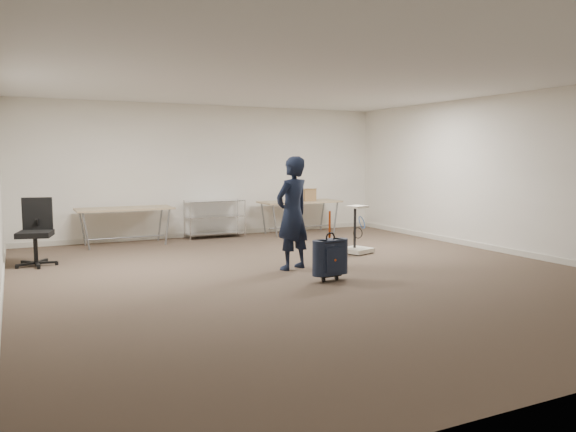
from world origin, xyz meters
TOP-DOWN VIEW (x-y plane):
  - ground at (0.00, 0.00)m, footprint 9.00×9.00m
  - room_shell at (0.00, 1.38)m, footprint 8.00×9.00m
  - folding_table_left at (-1.90, 3.95)m, footprint 1.80×0.75m
  - folding_table_right at (1.90, 3.95)m, footprint 1.80×0.75m
  - wire_shelf at (0.00, 4.20)m, footprint 1.22×0.47m
  - person at (-0.04, 0.44)m, footprint 0.73×0.60m
  - suitcase at (0.05, -0.53)m, footprint 0.37×0.24m
  - office_chair at (-3.53, 2.49)m, footprint 0.64×0.64m
  - equipment_cart at (1.63, 1.22)m, footprint 0.58×0.58m
  - cardboard_box at (2.07, 3.94)m, footprint 0.41×0.35m

SIDE VIEW (x-z plane):
  - ground at x=0.00m, z-range 0.00..0.00m
  - room_shell at x=0.00m, z-range -4.45..4.55m
  - equipment_cart at x=1.63m, z-range -0.20..0.65m
  - office_chair at x=-3.53m, z-range -0.21..0.85m
  - suitcase at x=0.05m, z-range -0.15..0.81m
  - wire_shelf at x=0.00m, z-range 0.04..0.84m
  - folding_table_left at x=-1.90m, z-range 0.31..1.04m
  - folding_table_right at x=1.90m, z-range 0.31..1.04m
  - person at x=-0.04m, z-range 0.00..1.71m
  - cardboard_box at x=2.07m, z-range 0.73..0.99m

